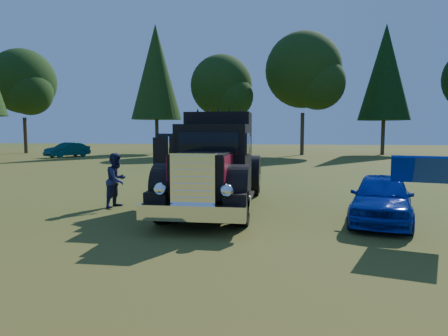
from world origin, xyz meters
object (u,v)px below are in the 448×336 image
Objects in this scene: spectator_near at (168,182)px; distant_teal_car at (67,150)px; diamond_t_truck at (214,168)px; spectator_far at (117,180)px; hotrod_coupe at (382,198)px.

distant_teal_car is at bearing 30.58° from spectator_near.
diamond_t_truck is 4.18× the size of spectator_far.
spectator_far is at bearing -177.51° from diamond_t_truck.
distant_teal_car is at bearing 128.02° from diamond_t_truck.
hotrod_coupe is 2.74× the size of spectator_near.
spectator_near is 0.39× the size of distant_teal_car.
distant_teal_car is at bearing 133.42° from hotrod_coupe.
spectator_far is at bearing 172.81° from hotrod_coupe.
spectator_near is (-1.52, 0.13, -0.50)m from diamond_t_truck.
spectator_far reaches higher than distant_teal_car.
hotrod_coupe reaches higher than spectator_near.
distant_teal_car is (-21.91, 23.15, 0.01)m from hotrod_coupe.
spectator_far is (-3.11, -0.13, -0.42)m from diamond_t_truck.
spectator_near is 1.61m from spectator_far.
diamond_t_truck is 4.58× the size of spectator_near.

